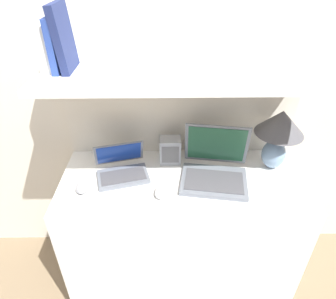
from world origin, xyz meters
TOP-DOWN VIEW (x-y plane):
  - wall_back at (0.00, 0.58)m, footprint 6.00×0.05m
  - desk at (0.00, 0.26)m, footprint 1.23×0.52m
  - back_riser at (0.00, 0.54)m, footprint 1.23×0.04m
  - shelf at (0.00, 0.32)m, footprint 1.23×0.46m
  - table_lamp at (0.47, 0.36)m, footprint 0.24×0.24m
  - laptop_large at (0.16, 0.27)m, footprint 0.36×0.34m
  - laptop_small at (-0.31, 0.30)m, footprint 0.29×0.26m
  - computer_mouse at (-0.11, 0.15)m, footprint 0.08×0.11m
  - second_mouse at (-0.49, 0.18)m, footprint 0.07×0.10m
  - router_box at (-0.06, 0.42)m, footprint 0.11×0.09m
  - book_white at (-0.56, 0.32)m, footprint 0.04×0.13m
  - book_blue at (-0.52, 0.32)m, footprint 0.03×0.17m
  - book_navy at (-0.49, 0.32)m, footprint 0.05×0.18m

SIDE VIEW (x-z plane):
  - desk at x=0.00m, z-range 0.00..0.78m
  - back_riser at x=0.00m, z-range 0.00..1.29m
  - second_mouse at x=-0.49m, z-range 0.78..0.81m
  - computer_mouse at x=-0.11m, z-range 0.78..0.81m
  - laptop_small at x=-0.31m, z-range 0.73..0.89m
  - laptop_large at x=0.16m, z-range 0.70..0.96m
  - router_box at x=-0.06m, z-range 0.78..0.92m
  - table_lamp at x=0.47m, z-range 0.83..1.16m
  - wall_back at x=0.00m, z-range 0.00..2.40m
  - shelf at x=0.00m, z-range 1.29..1.32m
  - book_white at x=-0.56m, z-range 1.32..1.51m
  - book_blue at x=-0.52m, z-range 1.32..1.53m
  - book_navy at x=-0.49m, z-range 1.32..1.58m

